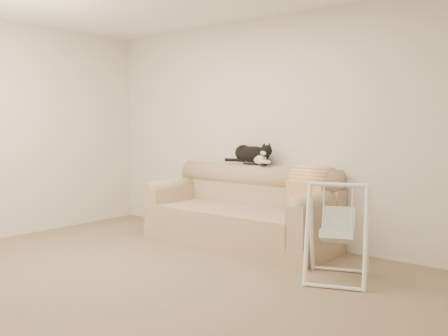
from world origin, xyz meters
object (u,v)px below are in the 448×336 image
(tuxedo_cat, at_px, (253,154))
(baby_swing, at_px, (337,231))
(remote_a, at_px, (251,163))
(remote_b, at_px, (262,164))
(sofa, at_px, (243,213))

(tuxedo_cat, height_order, baby_swing, tuxedo_cat)
(remote_a, height_order, baby_swing, remote_a)
(remote_b, distance_m, tuxedo_cat, 0.19)
(remote_a, relative_size, baby_swing, 0.21)
(baby_swing, bearing_deg, tuxedo_cat, 152.06)
(baby_swing, bearing_deg, remote_a, 152.78)
(remote_a, height_order, tuxedo_cat, tuxedo_cat)
(remote_a, bearing_deg, remote_b, -2.93)
(remote_b, bearing_deg, sofa, -113.11)
(remote_a, bearing_deg, sofa, -73.33)
(sofa, xyz_separation_m, remote_b, (0.10, 0.23, 0.56))
(baby_swing, bearing_deg, sofa, 159.35)
(tuxedo_cat, bearing_deg, remote_b, -8.81)
(tuxedo_cat, bearing_deg, remote_a, -141.34)
(remote_b, bearing_deg, remote_a, 177.07)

